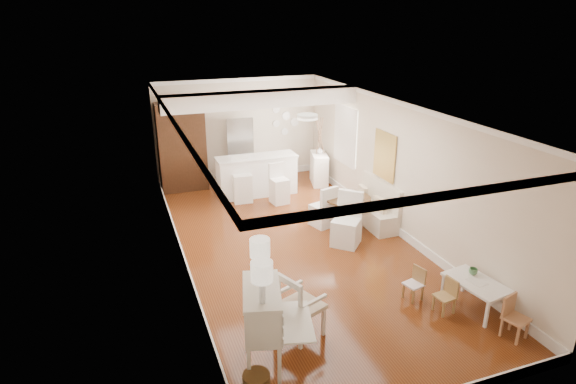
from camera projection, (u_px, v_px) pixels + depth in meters
room at (293, 148)px, 9.34m from camera, size 9.00×9.04×2.82m
secretary_bureau at (262, 329)px, 6.24m from camera, size 1.15×1.17×1.20m
gustavian_armchair at (301, 304)px, 6.92m from camera, size 0.77×0.77×1.02m
kids_table at (475, 295)px, 7.64m from camera, size 0.73×1.05×0.49m
kids_chair_a at (445, 296)px, 7.52m from camera, size 0.31×0.31×0.58m
kids_chair_b at (414, 284)px, 7.87m from camera, size 0.33×0.33×0.57m
kids_chair_c at (516, 318)px, 6.92m from camera, size 0.40×0.40×0.66m
banquette at (372, 203)px, 10.64m from camera, size 0.52×1.60×0.98m
dining_table at (347, 212)px, 10.53m from camera, size 1.32×1.32×0.69m
slip_chair_near at (347, 220)px, 9.64m from camera, size 0.74×0.75×1.09m
slip_chair_far at (323, 206)px, 10.53m from camera, size 0.56×0.57×0.94m
breakfast_counter at (257, 175)px, 12.31m from camera, size 2.05×0.65×1.03m
bar_stool_left at (242, 180)px, 11.86m from camera, size 0.48×0.48×1.13m
bar_stool_right at (279, 184)px, 11.78m from camera, size 0.44×0.44×0.99m
pantry_cabinet at (182, 147)px, 12.50m from camera, size 1.20×0.60×2.30m
fridge at (253, 150)px, 13.17m from camera, size 0.75×0.65×1.80m
sideboard at (319, 169)px, 13.16m from camera, size 0.61×0.95×0.84m
pencil_cup at (473, 271)px, 7.74m from camera, size 0.15×0.15×0.11m
branch_vase at (320, 151)px, 12.99m from camera, size 0.18×0.18×0.17m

